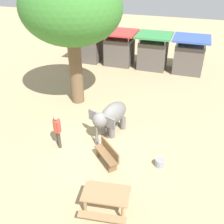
% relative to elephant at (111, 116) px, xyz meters
% --- Properties ---
extents(ground_plane, '(60.00, 60.00, 0.00)m').
position_rel_elephant_xyz_m(ground_plane, '(-0.37, -0.99, -0.96)').
color(ground_plane, tan).
extents(elephant, '(1.64, 2.17, 1.50)m').
position_rel_elephant_xyz_m(elephant, '(0.00, 0.00, 0.00)').
color(elephant, slate).
rests_on(elephant, ground_plane).
extents(person_handler, '(0.38, 0.39, 1.62)m').
position_rel_elephant_xyz_m(person_handler, '(-1.86, -1.65, -0.01)').
color(person_handler, '#3F3833').
rests_on(person_handler, ground_plane).
extents(shade_tree_main, '(5.08, 4.66, 6.91)m').
position_rel_elephant_xyz_m(shade_tree_main, '(-2.83, 2.40, 4.08)').
color(shade_tree_main, brown).
rests_on(shade_tree_main, ground_plane).
extents(wooden_bench, '(1.30, 1.24, 0.88)m').
position_rel_elephant_xyz_m(wooden_bench, '(0.52, -1.96, -0.49)').
color(wooden_bench, brown).
rests_on(wooden_bench, ground_plane).
extents(picnic_table_near, '(1.70, 1.68, 0.78)m').
position_rel_elephant_xyz_m(picnic_table_near, '(1.20, -4.10, -0.37)').
color(picnic_table_near, '#9E7A51').
rests_on(picnic_table_near, ground_plane).
extents(market_stall_orange, '(2.50, 2.50, 2.52)m').
position_rel_elephant_xyz_m(market_stall_orange, '(-4.91, 8.98, 0.18)').
color(market_stall_orange, '#59514C').
rests_on(market_stall_orange, ground_plane).
extents(market_stall_red, '(2.50, 2.50, 2.52)m').
position_rel_elephant_xyz_m(market_stall_red, '(-2.31, 8.98, 0.18)').
color(market_stall_red, '#59514C').
rests_on(market_stall_red, ground_plane).
extents(market_stall_green, '(2.50, 2.50, 2.52)m').
position_rel_elephant_xyz_m(market_stall_green, '(0.29, 8.98, 0.18)').
color(market_stall_green, '#59514C').
rests_on(market_stall_green, ground_plane).
extents(market_stall_blue, '(2.50, 2.50, 2.52)m').
position_rel_elephant_xyz_m(market_stall_blue, '(2.89, 8.98, 0.18)').
color(market_stall_blue, '#59514C').
rests_on(market_stall_blue, ground_plane).
extents(feed_bucket, '(0.36, 0.36, 0.32)m').
position_rel_elephant_xyz_m(feed_bucket, '(2.57, -1.49, -0.80)').
color(feed_bucket, gray).
rests_on(feed_bucket, ground_plane).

